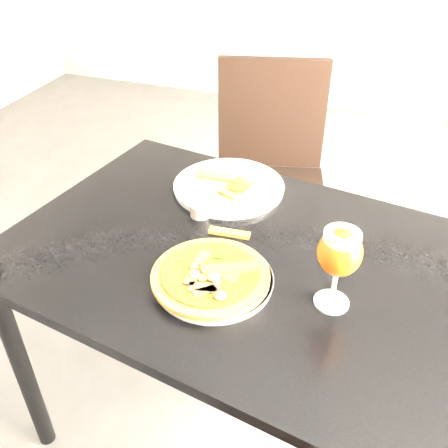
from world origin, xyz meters
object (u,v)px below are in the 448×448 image
at_px(dining_table, 246,280).
at_px(chair_far, 268,177).
at_px(pizza, 211,275).
at_px(beer_glass, 340,253).

relative_size(dining_table, chair_far, 1.37).
height_order(pizza, beer_glass, beer_glass).
relative_size(dining_table, pizza, 4.82).
distance_m(dining_table, pizza, 0.18).
relative_size(chair_far, beer_glass, 4.89).
bearing_deg(beer_glass, dining_table, 155.05).
distance_m(pizza, beer_glass, 0.30).
bearing_deg(pizza, chair_far, 95.80).
bearing_deg(beer_glass, pizza, -174.90).
relative_size(chair_far, pizza, 3.52).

